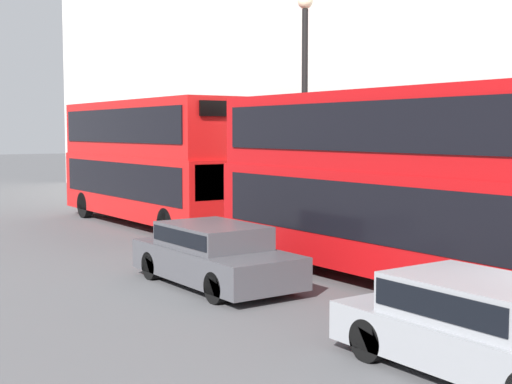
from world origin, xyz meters
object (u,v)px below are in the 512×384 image
car_dark_sedan (480,324)px  pedestrian (238,204)px  car_hatchback (214,253)px  bus_leading (417,179)px  bus_second_in_queue (150,157)px

car_dark_sedan → pedestrian: size_ratio=2.55×
car_hatchback → pedestrian: size_ratio=2.63×
bus_leading → pedestrian: 11.35m
bus_leading → bus_second_in_queue: bus_second_in_queue is taller
bus_leading → bus_second_in_queue: 12.59m
bus_second_in_queue → car_dark_sedan: size_ratio=2.38×
bus_second_in_queue → pedestrian: (2.64, -1.66, -1.67)m
bus_leading → car_hatchback: size_ratio=2.59×
car_dark_sedan → car_hatchback: size_ratio=0.97×
car_dark_sedan → car_hatchback: 7.01m
car_hatchback → car_dark_sedan: bearing=-90.0°
bus_second_in_queue → car_hatchback: 10.60m
bus_leading → bus_second_in_queue: (0.00, 12.59, 0.09)m
bus_leading → bus_second_in_queue: size_ratio=1.12×
car_hatchback → pedestrian: bearing=53.7°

